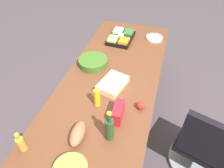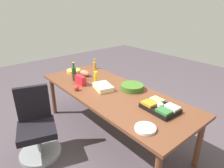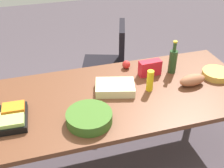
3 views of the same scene
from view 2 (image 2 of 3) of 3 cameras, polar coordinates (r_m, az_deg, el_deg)
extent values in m
plane|color=#483E45|center=(3.26, -0.15, -14.33)|extent=(10.00, 10.00, 0.00)
cube|color=brown|center=(2.87, -0.17, -2.44)|extent=(2.57, 1.00, 0.04)
cylinder|color=brown|center=(3.79, -16.75, -3.30)|extent=(0.07, 0.07, 0.72)
cylinder|color=brown|center=(4.13, -6.40, -0.20)|extent=(0.07, 0.07, 0.72)
cylinder|color=brown|center=(2.74, 24.01, -15.45)|extent=(0.07, 0.07, 0.72)
cylinder|color=gray|center=(3.06, -20.00, -18.24)|extent=(0.56, 0.56, 0.05)
cylinder|color=gray|center=(2.93, -20.54, -15.23)|extent=(0.06, 0.06, 0.35)
cube|color=black|center=(2.83, -21.04, -12.39)|extent=(0.61, 0.61, 0.09)
cube|color=black|center=(2.88, -22.02, -5.17)|extent=(0.19, 0.43, 0.49)
cube|color=red|center=(3.11, -9.19, 1.12)|extent=(0.20, 0.09, 0.14)
cube|color=black|center=(2.44, 13.76, -6.85)|extent=(0.43, 0.32, 0.05)
cube|color=orange|center=(2.43, 10.62, -5.57)|extent=(0.16, 0.13, 0.03)
cube|color=#2E6931|center=(2.31, 14.86, -7.66)|extent=(0.16, 0.13, 0.03)
cube|color=#A5CC65|center=(2.53, 12.94, -4.54)|extent=(0.16, 0.13, 0.03)
cube|color=silver|center=(2.41, 17.10, -6.47)|extent=(0.16, 0.13, 0.03)
cylinder|color=white|center=(2.42, 13.86, -5.96)|extent=(0.07, 0.07, 0.04)
cylinder|color=#234421|center=(3.28, -10.96, 2.85)|extent=(0.08, 0.08, 0.22)
cylinder|color=#234421|center=(3.23, -11.16, 5.34)|extent=(0.03, 0.03, 0.08)
cylinder|color=gold|center=(3.22, -11.22, 6.16)|extent=(0.04, 0.04, 0.01)
cylinder|color=gold|center=(3.68, -11.12, 3.71)|extent=(0.31, 0.31, 0.05)
cylinder|color=white|center=(2.07, 9.68, -12.60)|extent=(0.26, 0.26, 0.03)
cube|color=beige|center=(2.91, -2.61, -0.86)|extent=(0.37, 0.29, 0.07)
cylinder|color=yellow|center=(3.14, -4.76, 2.00)|extent=(0.06, 0.06, 0.19)
ellipsoid|color=#A76344|center=(3.47, -7.95, 3.17)|extent=(0.25, 0.13, 0.10)
cylinder|color=gold|center=(3.83, -5.06, 5.43)|extent=(0.07, 0.07, 0.13)
cylinder|color=gold|center=(3.80, -5.11, 6.73)|extent=(0.03, 0.03, 0.05)
cylinder|color=gold|center=(3.79, -5.12, 7.19)|extent=(0.04, 0.04, 0.01)
cylinder|color=#3C6522|center=(2.91, 5.87, -0.90)|extent=(0.42, 0.42, 0.08)
sphere|color=red|center=(2.91, -10.28, -1.18)|extent=(0.08, 0.08, 0.08)
camera|label=1|loc=(3.82, -24.29, 24.98)|focal=33.22mm
camera|label=3|loc=(3.78, 27.92, 22.72)|focal=44.99mm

